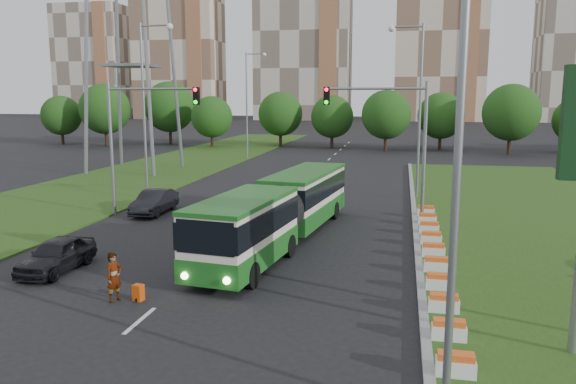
% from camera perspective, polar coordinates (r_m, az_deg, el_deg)
% --- Properties ---
extents(ground, '(360.00, 360.00, 0.00)m').
position_cam_1_polar(ground, '(23.67, -1.68, -7.98)').
color(ground, black).
rests_on(ground, ground).
extents(grass_median, '(14.00, 60.00, 0.15)m').
position_cam_1_polar(grass_median, '(31.76, 25.52, -4.20)').
color(grass_median, '#274B15').
rests_on(grass_median, ground).
extents(median_kerb, '(0.30, 60.00, 0.18)m').
position_cam_1_polar(median_kerb, '(30.79, 12.86, -3.86)').
color(median_kerb, gray).
rests_on(median_kerb, ground).
extents(left_verge, '(12.00, 110.00, 0.10)m').
position_cam_1_polar(left_verge, '(52.83, -14.64, 1.64)').
color(left_verge, '#274B15').
rests_on(left_verge, ground).
extents(lane_markings, '(0.20, 100.00, 0.01)m').
position_cam_1_polar(lane_markings, '(43.33, 0.47, 0.17)').
color(lane_markings, silver).
rests_on(lane_markings, ground).
extents(flower_planters, '(1.10, 20.30, 0.60)m').
position_cam_1_polar(flower_planters, '(24.83, 14.69, -6.37)').
color(flower_planters, white).
rests_on(flower_planters, grass_median).
extents(traffic_mast_median, '(5.76, 0.32, 8.00)m').
position_cam_1_polar(traffic_mast_median, '(32.00, 10.85, 6.25)').
color(traffic_mast_median, gray).
rests_on(traffic_mast_median, ground).
extents(traffic_mast_left, '(5.76, 0.32, 8.00)m').
position_cam_1_polar(traffic_mast_left, '(34.68, -15.25, 6.34)').
color(traffic_mast_left, gray).
rests_on(traffic_mast_left, ground).
extents(street_lamps, '(36.00, 60.00, 12.00)m').
position_cam_1_polar(street_lamps, '(32.99, -2.86, 7.64)').
color(street_lamps, gray).
rests_on(street_lamps, ground).
extents(tree_line, '(120.00, 8.00, 9.00)m').
position_cam_1_polar(tree_line, '(77.14, 15.21, 7.40)').
color(tree_line, '#1B4813').
rests_on(tree_line, ground).
extents(apartment_tower_west, '(26.00, 15.00, 48.00)m').
position_cam_1_polar(apartment_tower_west, '(186.47, -11.03, 14.74)').
color(apartment_tower_west, beige).
rests_on(apartment_tower_west, ground).
extents(apartment_tower_cwest, '(28.00, 15.00, 52.00)m').
position_cam_1_polar(apartment_tower_cwest, '(175.58, 1.60, 15.89)').
color(apartment_tower_cwest, beige).
rests_on(apartment_tower_cwest, ground).
extents(apartment_tower_ceast, '(25.00, 15.00, 50.00)m').
position_cam_1_polar(apartment_tower_ceast, '(173.14, 15.24, 15.31)').
color(apartment_tower_ceast, beige).
rests_on(apartment_tower_ceast, ground).
extents(midrise_west, '(22.00, 14.00, 36.00)m').
position_cam_1_polar(midrise_west, '(199.28, -19.16, 12.33)').
color(midrise_west, beige).
rests_on(midrise_west, ground).
extents(articulated_bus, '(2.55, 16.36, 2.69)m').
position_cam_1_polar(articulated_bus, '(27.65, -0.85, -1.85)').
color(articulated_bus, silver).
rests_on(articulated_bus, ground).
extents(car_left_near, '(1.69, 4.08, 1.38)m').
position_cam_1_polar(car_left_near, '(25.31, -22.45, -5.92)').
color(car_left_near, black).
rests_on(car_left_near, ground).
extents(car_left_far, '(1.64, 4.44, 1.45)m').
position_cam_1_polar(car_left_far, '(35.70, -13.42, -0.98)').
color(car_left_far, black).
rests_on(car_left_far, ground).
extents(pedestrian, '(0.63, 0.76, 1.78)m').
position_cam_1_polar(pedestrian, '(20.95, -17.25, -8.25)').
color(pedestrian, gray).
rests_on(pedestrian, ground).
extents(shopping_trolley, '(0.34, 0.36, 0.59)m').
position_cam_1_polar(shopping_trolley, '(20.96, -14.97, -9.86)').
color(shopping_trolley, '#DA4A0B').
rests_on(shopping_trolley, ground).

